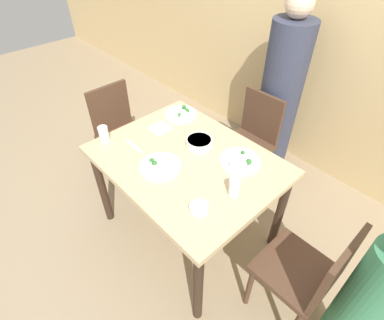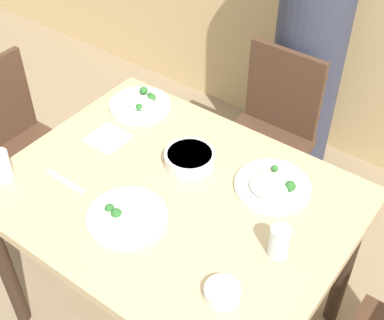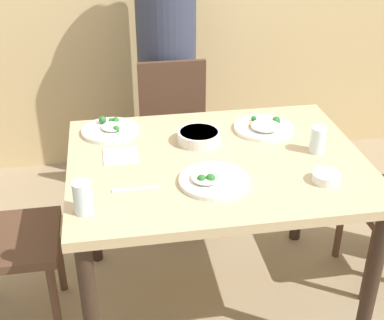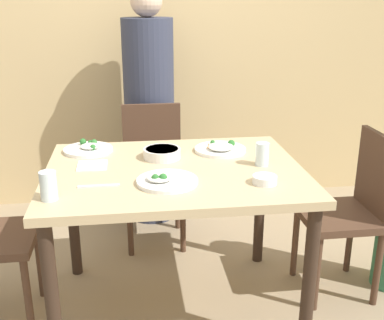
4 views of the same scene
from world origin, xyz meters
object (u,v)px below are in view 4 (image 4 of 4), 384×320
object	(u,v)px
plate_rice_adult	(221,148)
glass_water_tall	(48,186)
chair_child_spot	(351,208)
bowl_curry	(162,153)
person_adult	(150,117)
chair_adult_spot	(153,168)

from	to	relation	value
plate_rice_adult	glass_water_tall	xyz separation A→B (m)	(-0.80, -0.52, 0.04)
chair_child_spot	bowl_curry	xyz separation A→B (m)	(-0.99, 0.11, 0.31)
bowl_curry	plate_rice_adult	size ratio (longest dim) A/B	0.70
chair_child_spot	person_adult	xyz separation A→B (m)	(-1.01, 1.10, 0.26)
person_adult	glass_water_tall	world-z (taller)	person_adult
chair_adult_spot	person_adult	world-z (taller)	person_adult
chair_adult_spot	bowl_curry	size ratio (longest dim) A/B	4.74
person_adult	plate_rice_adult	distance (m)	0.98
chair_adult_spot	glass_water_tall	bearing A→B (deg)	-113.14
chair_child_spot	person_adult	size ratio (longest dim) A/B	0.55
chair_adult_spot	chair_child_spot	world-z (taller)	same
chair_child_spot	plate_rice_adult	xyz separation A→B (m)	(-0.68, 0.17, 0.30)
chair_child_spot	person_adult	bearing A→B (deg)	-137.45
chair_adult_spot	plate_rice_adult	xyz separation A→B (m)	(0.33, -0.58, 0.30)
person_adult	bowl_curry	distance (m)	0.99
person_adult	bowl_curry	size ratio (longest dim) A/B	8.67
bowl_curry	plate_rice_adult	world-z (taller)	plate_rice_adult
chair_adult_spot	person_adult	distance (m)	0.43
bowl_curry	glass_water_tall	bearing A→B (deg)	-136.71
person_adult	plate_rice_adult	bearing A→B (deg)	-70.52
chair_adult_spot	plate_rice_adult	bearing A→B (deg)	-60.51
chair_child_spot	glass_water_tall	xyz separation A→B (m)	(-1.48, -0.35, 0.35)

